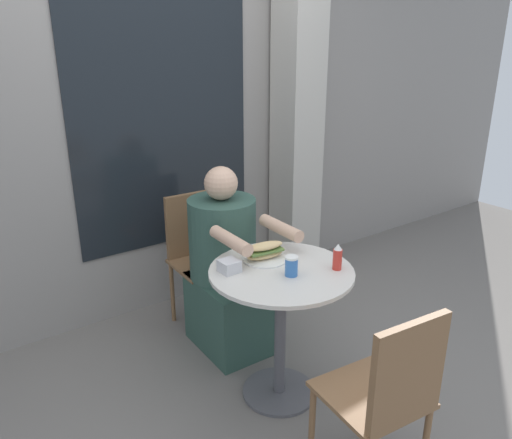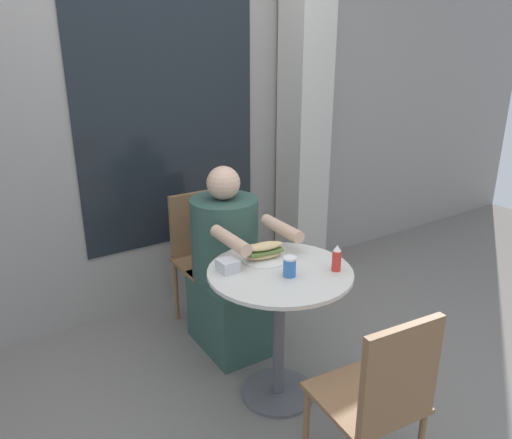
{
  "view_description": "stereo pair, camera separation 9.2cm",
  "coord_description": "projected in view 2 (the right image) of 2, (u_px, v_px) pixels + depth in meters",
  "views": [
    {
      "loc": [
        -1.4,
        -1.72,
        1.8
      ],
      "look_at": [
        0.0,
        0.21,
        0.93
      ],
      "focal_mm": 35.0,
      "sensor_mm": 36.0,
      "label": 1
    },
    {
      "loc": [
        -1.32,
        -1.78,
        1.8
      ],
      "look_at": [
        0.0,
        0.21,
        0.93
      ],
      "focal_mm": 35.0,
      "sensor_mm": 36.0,
      "label": 2
    }
  ],
  "objects": [
    {
      "name": "empty_chair_across",
      "position": [
        382.0,
        394.0,
        1.91
      ],
      "size": [
        0.42,
        0.42,
        0.87
      ],
      "rotation": [
        0.0,
        0.0,
        -0.11
      ],
      "color": "brown",
      "rests_on": "ground_plane"
    },
    {
      "name": "drink_cup",
      "position": [
        289.0,
        267.0,
        2.37
      ],
      "size": [
        0.06,
        0.06,
        0.1
      ],
      "color": "#336BB7",
      "rests_on": "cafe_table"
    },
    {
      "name": "lattice_pillar",
      "position": [
        304.0,
        125.0,
        3.69
      ],
      "size": [
        0.29,
        0.29,
        2.4
      ],
      "color": "#B2ADA3",
      "rests_on": "ground_plane"
    },
    {
      "name": "storefront_wall",
      "position": [
        162.0,
        104.0,
        3.25
      ],
      "size": [
        8.0,
        0.09,
        2.8
      ],
      "color": "gray",
      "rests_on": "ground_plane"
    },
    {
      "name": "sandwich_on_plate",
      "position": [
        265.0,
        253.0,
        2.55
      ],
      "size": [
        0.23,
        0.23,
        0.09
      ],
      "rotation": [
        0.0,
        0.0,
        -0.13
      ],
      "color": "white",
      "rests_on": "cafe_table"
    },
    {
      "name": "seated_diner",
      "position": [
        229.0,
        273.0,
        2.99
      ],
      "size": [
        0.41,
        0.72,
        1.13
      ],
      "rotation": [
        0.0,
        0.0,
        3.12
      ],
      "color": "#2D4C42",
      "rests_on": "ground_plane"
    },
    {
      "name": "cafe_table",
      "position": [
        279.0,
        305.0,
        2.51
      ],
      "size": [
        0.72,
        0.72,
        0.73
      ],
      "color": "beige",
      "rests_on": "ground_plane"
    },
    {
      "name": "napkin_box",
      "position": [
        228.0,
        266.0,
        2.42
      ],
      "size": [
        0.09,
        0.09,
        0.06
      ],
      "rotation": [
        0.0,
        0.0,
        0.04
      ],
      "color": "silver",
      "rests_on": "cafe_table"
    },
    {
      "name": "condiment_bottle",
      "position": [
        337.0,
        258.0,
        2.42
      ],
      "size": [
        0.05,
        0.05,
        0.13
      ],
      "color": "red",
      "rests_on": "cafe_table"
    },
    {
      "name": "diner_chair",
      "position": [
        202.0,
        247.0,
        3.26
      ],
      "size": [
        0.39,
        0.39,
        0.87
      ],
      "rotation": [
        0.0,
        0.0,
        3.12
      ],
      "color": "brown",
      "rests_on": "ground_plane"
    },
    {
      "name": "ground_plane",
      "position": [
        278.0,
        393.0,
        2.69
      ],
      "size": [
        8.0,
        8.0,
        0.0
      ],
      "primitive_type": "plane",
      "color": "slate"
    }
  ]
}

